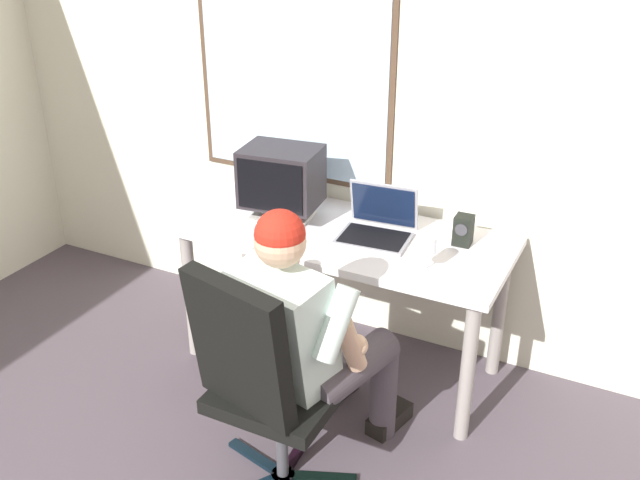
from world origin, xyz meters
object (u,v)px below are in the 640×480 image
object	(u,v)px
office_chair	(260,375)
wine_glass	(428,247)
desk_speaker	(463,230)
person_seated	(307,332)
crt_monitor	(281,178)
laptop	(378,223)
desk	(343,251)

from	to	relation	value
office_chair	wine_glass	bearing A→B (deg)	64.68
wine_glass	desk_speaker	size ratio (longest dim) A/B	1.11
person_seated	crt_monitor	world-z (taller)	person_seated
crt_monitor	laptop	xyz separation A→B (m)	(0.50, 0.03, -0.15)
crt_monitor	office_chair	bearing A→B (deg)	-65.28
desk_speaker	wine_glass	bearing A→B (deg)	-102.38
office_chair	crt_monitor	bearing A→B (deg)	114.72
wine_glass	laptop	bearing A→B (deg)	145.38
crt_monitor	wine_glass	distance (m)	0.84
crt_monitor	wine_glass	world-z (taller)	crt_monitor
laptop	desk_speaker	xyz separation A→B (m)	(0.38, 0.09, 0.01)
desk	laptop	xyz separation A→B (m)	(0.16, 0.05, 0.16)
person_seated	desk_speaker	bearing A→B (deg)	65.12
laptop	desk_speaker	world-z (taller)	laptop
office_chair	desk_speaker	size ratio (longest dim) A/B	7.41
desk_speaker	crt_monitor	bearing A→B (deg)	-172.43
person_seated	wine_glass	bearing A→B (deg)	58.64
laptop	wine_glass	bearing A→B (deg)	-34.62
laptop	office_chair	bearing A→B (deg)	-93.10
crt_monitor	laptop	size ratio (longest dim) A/B	1.13
desk	office_chair	bearing A→B (deg)	-83.60
laptop	wine_glass	world-z (taller)	laptop
person_seated	crt_monitor	xyz separation A→B (m)	(-0.50, 0.70, 0.32)
wine_glass	desk_speaker	distance (m)	0.31
person_seated	wine_glass	size ratio (longest dim) A/B	7.80
laptop	desk_speaker	bearing A→B (deg)	12.72
person_seated	laptop	world-z (taller)	person_seated
person_seated	desk_speaker	xyz separation A→B (m)	(0.38, 0.82, 0.18)
office_chair	crt_monitor	world-z (taller)	crt_monitor
office_chair	wine_glass	world-z (taller)	office_chair
office_chair	laptop	world-z (taller)	office_chair
crt_monitor	desk_speaker	size ratio (longest dim) A/B	2.82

